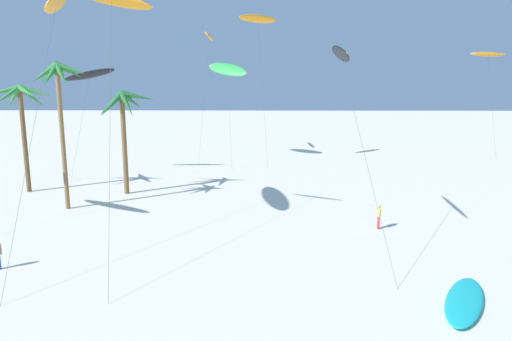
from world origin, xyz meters
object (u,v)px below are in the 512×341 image
object	(u,v)px
palm_tree_0	(21,103)
person_mid_field	(379,215)
flying_kite_1	(227,69)
flying_kite_3	(258,19)
flying_kite_4	(340,54)
palm_tree_1	(59,85)
flying_kite_7	(488,54)
grounded_kite_0	(464,301)
palm_tree_2	(124,112)
flying_kite_0	(56,4)
flying_kite_8	(209,36)
flying_kite_6	(90,75)

from	to	relation	value
palm_tree_0	person_mid_field	distance (m)	30.28
flying_kite_1	flying_kite_3	bearing A→B (deg)	-40.91
person_mid_field	flying_kite_4	bearing A→B (deg)	-152.38
palm_tree_1	flying_kite_7	xyz separation A→B (m)	(42.36, 25.71, 3.62)
palm_tree_0	grounded_kite_0	distance (m)	36.11
palm_tree_0	flying_kite_7	world-z (taller)	flying_kite_7
flying_kite_1	grounded_kite_0	world-z (taller)	flying_kite_1
palm_tree_1	palm_tree_2	bearing A→B (deg)	57.69
flying_kite_1	flying_kite_4	size ratio (longest dim) A/B	1.04
palm_tree_2	flying_kite_3	size ratio (longest dim) A/B	0.52
flying_kite_0	flying_kite_8	distance (m)	31.97
palm_tree_1	person_mid_field	world-z (taller)	palm_tree_1
flying_kite_4	flying_kite_1	bearing A→B (deg)	107.03
person_mid_field	palm_tree_0	bearing A→B (deg)	160.49
person_mid_field	flying_kite_3	bearing A→B (deg)	109.01
palm_tree_0	flying_kite_0	world-z (taller)	flying_kite_0
palm_tree_1	flying_kite_8	world-z (taller)	flying_kite_8
palm_tree_2	flying_kite_4	distance (m)	19.83
flying_kite_1	palm_tree_2	bearing A→B (deg)	-112.72
palm_tree_2	flying_kite_7	bearing A→B (deg)	27.94
flying_kite_1	flying_kite_7	size ratio (longest dim) A/B	0.92
flying_kite_1	palm_tree_0	bearing A→B (deg)	-133.42
flying_kite_0	flying_kite_7	bearing A→B (deg)	38.33
flying_kite_4	flying_kite_6	world-z (taller)	flying_kite_4
flying_kite_1	palm_tree_1	bearing A→B (deg)	-114.96
palm_tree_1	flying_kite_3	world-z (taller)	flying_kite_3
palm_tree_1	flying_kite_6	world-z (taller)	flying_kite_6
flying_kite_8	flying_kite_3	bearing A→B (deg)	-47.59
palm_tree_0	flying_kite_0	xyz separation A→B (m)	(8.38, -10.98, 6.12)
flying_kite_0	palm_tree_1	bearing A→B (deg)	115.87
palm_tree_1	palm_tree_2	size ratio (longest dim) A/B	1.24
palm_tree_2	flying_kite_8	world-z (taller)	flying_kite_8
palm_tree_0	palm_tree_1	xyz separation A→B (m)	(5.65, -5.36, 1.45)
flying_kite_6	flying_kite_8	xyz separation A→B (m)	(10.07, 13.86, 4.86)
palm_tree_2	flying_kite_0	world-z (taller)	flying_kite_0
flying_kite_7	flying_kite_8	world-z (taller)	flying_kite_8
palm_tree_2	flying_kite_6	distance (m)	9.47
flying_kite_4	person_mid_field	world-z (taller)	flying_kite_4
flying_kite_1	flying_kite_6	xyz separation A→B (m)	(-12.61, -10.24, -0.74)
palm_tree_2	person_mid_field	bearing A→B (deg)	-26.15
flying_kite_1	flying_kite_0	bearing A→B (deg)	-105.32
flying_kite_6	person_mid_field	size ratio (longest dim) A/B	6.55
palm_tree_2	flying_kite_8	xyz separation A→B (m)	(4.76, 21.04, 8.01)
flying_kite_6	grounded_kite_0	distance (m)	38.39
palm_tree_2	flying_kite_6	world-z (taller)	flying_kite_6
palm_tree_1	flying_kite_0	world-z (taller)	flying_kite_0
palm_tree_0	flying_kite_4	size ratio (longest dim) A/B	0.79
flying_kite_1	grounded_kite_0	xyz separation A→B (m)	(12.98, -37.08, -10.65)
flying_kite_6	flying_kite_7	size ratio (longest dim) A/B	0.83
flying_kite_1	flying_kite_7	bearing A→B (deg)	6.09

